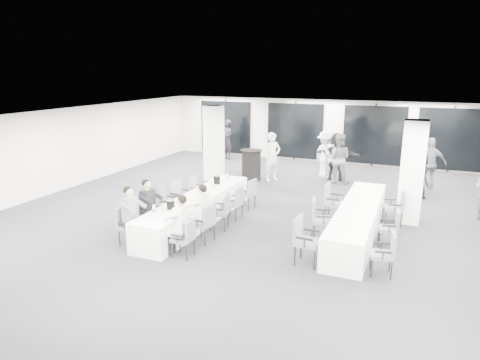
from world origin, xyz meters
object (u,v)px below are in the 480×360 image
object	(u,v)px
standing_guest_b	(338,155)
chair_main_left_far	(196,189)
banquet_table_main	(197,210)
cocktail_table	(251,165)
chair_main_right_fourth	(235,201)
ice_bucket_far	(217,180)
chair_side_left_mid	(320,216)
chair_main_left_mid	(167,202)
standing_guest_g	(227,137)
chair_main_right_second	(205,221)
chair_side_right_mid	(392,226)
chair_main_right_mid	(222,210)
chair_side_right_near	(386,251)
chair_main_left_near	(127,223)
chair_side_left_near	(304,237)
chair_side_left_far	(332,199)
standing_guest_f	(337,153)
standing_guest_c	(326,152)
standing_guest_e	(420,171)
standing_guest_a	(272,153)
standing_guest_d	(430,161)
banquet_table_side	(358,221)
chair_side_right_far	(396,205)
chair_main_right_near	(186,236)
ice_bucket_near	(171,205)
chair_main_left_fourth	(179,195)
chair_main_right_far	(249,192)
chair_main_left_second	(145,212)

from	to	relation	value
standing_guest_b	chair_main_left_far	bearing A→B (deg)	46.00
banquet_table_main	cocktail_table	bearing A→B (deg)	94.34
chair_main_right_fourth	ice_bucket_far	xyz separation A→B (m)	(-0.91, 0.70, 0.35)
chair_side_left_mid	chair_main_left_far	bearing A→B (deg)	-122.24
chair_main_left_mid	standing_guest_g	size ratio (longest dim) A/B	0.46
banquet_table_main	chair_main_right_second	xyz separation A→B (m)	(0.83, -1.12, 0.16)
chair_main_left_mid	chair_side_right_mid	bearing A→B (deg)	84.02
chair_main_right_mid	chair_side_right_near	bearing A→B (deg)	-116.73
chair_main_left_near	chair_main_left_mid	distance (m)	1.76
chair_side_left_near	chair_side_left_far	size ratio (longest dim) A/B	1.02
chair_side_right_mid	standing_guest_f	distance (m)	6.33
standing_guest_c	chair_main_left_far	bearing A→B (deg)	103.41
standing_guest_e	chair_side_left_near	bearing A→B (deg)	130.19
standing_guest_a	standing_guest_d	bearing A→B (deg)	-41.30
standing_guest_g	banquet_table_side	bearing A→B (deg)	-9.66
chair_side_left_near	chair_side_right_near	size ratio (longest dim) A/B	1.14
standing_guest_b	standing_guest_f	bearing A→B (deg)	-77.40
chair_side_left_near	chair_side_right_far	world-z (taller)	chair_side_left_near
banquet_table_side	chair_main_right_near	distance (m)	4.38
banquet_table_main	chair_side_right_near	xyz separation A→B (m)	(4.98, -1.24, 0.14)
standing_guest_e	standing_guest_f	size ratio (longest dim) A/B	0.87
chair_main_right_second	ice_bucket_near	bearing A→B (deg)	104.76
chair_side_right_near	standing_guest_g	size ratio (longest dim) A/B	0.43
chair_side_right_near	standing_guest_d	xyz separation A→B (m)	(0.84, 7.35, 0.52)
standing_guest_c	chair_main_left_mid	bearing A→B (deg)	110.18
banquet_table_main	chair_main_right_second	size ratio (longest dim) A/B	5.32
standing_guest_f	ice_bucket_far	xyz separation A→B (m)	(-2.67, -4.81, -0.17)
chair_main_left_fourth	chair_side_right_mid	size ratio (longest dim) A/B	1.15
chair_side_left_near	standing_guest_e	xyz separation A→B (m)	(2.19, 6.25, 0.31)
chair_side_right_far	standing_guest_f	xyz separation A→B (m)	(-2.39, 4.26, 0.48)
standing_guest_g	chair_side_right_near	bearing A→B (deg)	-13.34
chair_main_left_mid	chair_main_right_far	world-z (taller)	chair_main_left_mid
chair_side_left_near	chair_side_right_mid	distance (m)	2.39
chair_main_right_second	chair_main_left_fourth	bearing A→B (deg)	54.32
chair_main_left_far	chair_side_left_mid	world-z (taller)	chair_side_left_mid
chair_side_left_far	chair_side_right_mid	size ratio (longest dim) A/B	1.15
standing_guest_e	chair_main_right_mid	bearing A→B (deg)	106.88
chair_side_left_far	standing_guest_e	xyz separation A→B (m)	(2.19, 3.20, 0.32)
chair_side_right_near	ice_bucket_near	xyz separation A→B (m)	(-5.04, 0.02, 0.35)
chair_side_right_mid	chair_side_right_far	bearing A→B (deg)	-8.76
chair_side_left_far	ice_bucket_near	world-z (taller)	chair_side_left_far
chair_main_left_far	ice_bucket_far	size ratio (longest dim) A/B	3.76
chair_main_right_near	chair_side_right_near	xyz separation A→B (m)	(4.15, 0.82, 0.01)
chair_main_left_fourth	chair_main_right_mid	world-z (taller)	chair_main_left_fourth
chair_side_left_mid	chair_side_right_far	bearing A→B (deg)	122.64
standing_guest_c	cocktail_table	bearing A→B (deg)	73.41
chair_main_right_mid	chair_side_left_near	world-z (taller)	chair_side_left_near
chair_side_left_mid	ice_bucket_far	size ratio (longest dim) A/B	4.43
standing_guest_d	standing_guest_a	bearing A→B (deg)	-5.22
cocktail_table	chair_main_left_second	world-z (taller)	cocktail_table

